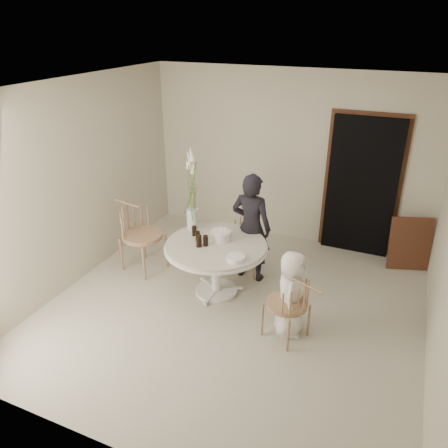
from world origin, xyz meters
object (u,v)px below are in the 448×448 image
at_px(chair_right, 295,302).
at_px(boy, 291,294).
at_px(flower_vase, 192,198).
at_px(table, 216,252).
at_px(chair_left, 135,226).
at_px(chair_far, 245,236).
at_px(birthday_cake, 221,236).
at_px(girl, 251,228).

height_order(chair_right, boy, boy).
bearing_deg(flower_vase, table, -30.60).
bearing_deg(boy, chair_left, 65.81).
bearing_deg(table, boy, -20.28).
height_order(chair_right, flower_vase, flower_vase).
height_order(chair_far, chair_right, chair_right).
height_order(chair_left, flower_vase, flower_vase).
bearing_deg(table, chair_left, 172.82).
bearing_deg(birthday_cake, table, -95.70).
relative_size(chair_far, chair_left, 0.80).
distance_m(table, chair_left, 1.36).
bearing_deg(boy, girl, 30.24).
relative_size(chair_right, boy, 0.78).
bearing_deg(table, birthday_cake, 84.30).
relative_size(table, chair_far, 1.68).
bearing_deg(flower_vase, chair_far, 39.41).
xyz_separation_m(chair_right, birthday_cake, (-1.18, 0.65, 0.27)).
relative_size(chair_far, boy, 0.75).
bearing_deg(table, flower_vase, 149.40).
bearing_deg(chair_right, chair_far, -117.30).
relative_size(chair_far, chair_right, 0.97).
xyz_separation_m(birthday_cake, flower_vase, (-0.49, 0.16, 0.38)).
distance_m(chair_right, girl, 1.44).
relative_size(chair_left, girl, 0.64).
distance_m(chair_left, girl, 1.67).
distance_m(chair_right, flower_vase, 1.97).
bearing_deg(chair_far, birthday_cake, -111.34).
height_order(birthday_cake, flower_vase, flower_vase).
height_order(chair_far, boy, boy).
bearing_deg(birthday_cake, boy, -25.85).
bearing_deg(chair_left, chair_far, -55.57).
bearing_deg(girl, table, 66.33).
bearing_deg(boy, table, 58.79).
relative_size(table, chair_left, 1.34).
xyz_separation_m(chair_left, birthday_cake, (1.36, -0.05, 0.15)).
height_order(chair_far, flower_vase, flower_vase).
relative_size(table, boy, 1.27).
xyz_separation_m(table, girl, (0.27, 0.55, 0.15)).
height_order(table, boy, boy).
bearing_deg(flower_vase, girl, 19.64).
xyz_separation_m(chair_right, girl, (-0.92, 1.08, 0.24)).
relative_size(chair_far, girl, 0.51).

